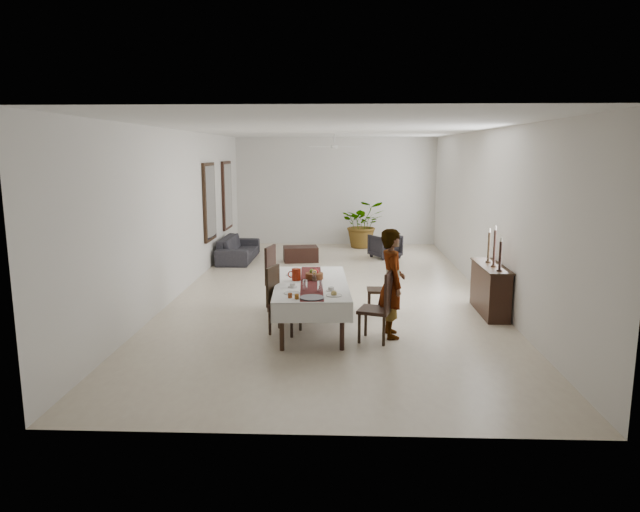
# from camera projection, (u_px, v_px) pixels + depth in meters

# --- Properties ---
(floor) EXTENTS (6.00, 12.00, 0.00)m
(floor) POSITION_uv_depth(u_px,v_px,m) (332.00, 291.00, 11.57)
(floor) COLOR beige
(floor) RESTS_ON ground
(ceiling) EXTENTS (6.00, 12.00, 0.02)m
(ceiling) POSITION_uv_depth(u_px,v_px,m) (332.00, 130.00, 10.99)
(ceiling) COLOR white
(ceiling) RESTS_ON wall_back
(wall_back) EXTENTS (6.00, 0.02, 3.20)m
(wall_back) POSITION_uv_depth(u_px,v_px,m) (335.00, 191.00, 17.18)
(wall_back) COLOR silver
(wall_back) RESTS_ON floor
(wall_front) EXTENTS (6.00, 0.02, 3.20)m
(wall_front) POSITION_uv_depth(u_px,v_px,m) (320.00, 278.00, 5.38)
(wall_front) COLOR silver
(wall_front) RESTS_ON floor
(wall_left) EXTENTS (0.02, 12.00, 3.20)m
(wall_left) POSITION_uv_depth(u_px,v_px,m) (182.00, 212.00, 11.40)
(wall_left) COLOR silver
(wall_left) RESTS_ON floor
(wall_right) EXTENTS (0.02, 12.00, 3.20)m
(wall_right) POSITION_uv_depth(u_px,v_px,m) (485.00, 213.00, 11.17)
(wall_right) COLOR silver
(wall_right) RESTS_ON floor
(dining_table_top) EXTENTS (1.11, 2.38, 0.05)m
(dining_table_top) POSITION_uv_depth(u_px,v_px,m) (311.00, 284.00, 9.06)
(dining_table_top) COLOR black
(dining_table_top) RESTS_ON table_leg_fl
(table_leg_fl) EXTENTS (0.07, 0.07, 0.68)m
(table_leg_fl) POSITION_uv_depth(u_px,v_px,m) (282.00, 327.00, 8.03)
(table_leg_fl) COLOR black
(table_leg_fl) RESTS_ON floor
(table_leg_fr) EXTENTS (0.07, 0.07, 0.68)m
(table_leg_fr) POSITION_uv_depth(u_px,v_px,m) (342.00, 327.00, 8.05)
(table_leg_fr) COLOR black
(table_leg_fr) RESTS_ON floor
(table_leg_bl) EXTENTS (0.07, 0.07, 0.68)m
(table_leg_bl) POSITION_uv_depth(u_px,v_px,m) (287.00, 290.00, 10.20)
(table_leg_bl) COLOR black
(table_leg_bl) RESTS_ON floor
(table_leg_br) EXTENTS (0.07, 0.07, 0.68)m
(table_leg_br) POSITION_uv_depth(u_px,v_px,m) (335.00, 290.00, 10.22)
(table_leg_br) COLOR black
(table_leg_br) RESTS_ON floor
(tablecloth_top) EXTENTS (1.29, 2.56, 0.01)m
(tablecloth_top) POSITION_uv_depth(u_px,v_px,m) (311.00, 283.00, 9.06)
(tablecloth_top) COLOR white
(tablecloth_top) RESTS_ON dining_table_top
(tablecloth_drape_left) EXTENTS (0.16, 2.49, 0.29)m
(tablecloth_drape_left) POSITION_uv_depth(u_px,v_px,m) (276.00, 291.00, 9.07)
(tablecloth_drape_left) COLOR silver
(tablecloth_drape_left) RESTS_ON dining_table_top
(tablecloth_drape_right) EXTENTS (0.16, 2.49, 0.29)m
(tablecloth_drape_right) POSITION_uv_depth(u_px,v_px,m) (347.00, 291.00, 9.09)
(tablecloth_drape_right) COLOR white
(tablecloth_drape_right) RESTS_ON dining_table_top
(tablecloth_drape_near) EXTENTS (1.14, 0.08, 0.29)m
(tablecloth_drape_near) POSITION_uv_depth(u_px,v_px,m) (312.00, 313.00, 7.86)
(tablecloth_drape_near) COLOR silver
(tablecloth_drape_near) RESTS_ON dining_table_top
(tablecloth_drape_far) EXTENTS (1.14, 0.08, 0.29)m
(tablecloth_drape_far) POSITION_uv_depth(u_px,v_px,m) (311.00, 275.00, 10.30)
(tablecloth_drape_far) COLOR white
(tablecloth_drape_far) RESTS_ON dining_table_top
(table_runner) EXTENTS (0.48, 2.44, 0.00)m
(table_runner) POSITION_uv_depth(u_px,v_px,m) (311.00, 282.00, 9.05)
(table_runner) COLOR #581919
(table_runner) RESTS_ON tablecloth_top
(red_pitcher) EXTENTS (0.15, 0.15, 0.19)m
(red_pitcher) POSITION_uv_depth(u_px,v_px,m) (296.00, 274.00, 9.17)
(red_pitcher) COLOR maroon
(red_pitcher) RESTS_ON tablecloth_top
(pitcher_handle) EXTENTS (0.12, 0.03, 0.12)m
(pitcher_handle) POSITION_uv_depth(u_px,v_px,m) (291.00, 274.00, 9.17)
(pitcher_handle) COLOR maroon
(pitcher_handle) RESTS_ON red_pitcher
(wine_glass_near) EXTENTS (0.07, 0.07, 0.16)m
(wine_glass_near) POSITION_uv_depth(u_px,v_px,m) (319.00, 286.00, 8.42)
(wine_glass_near) COLOR white
(wine_glass_near) RESTS_ON tablecloth_top
(wine_glass_mid) EXTENTS (0.07, 0.07, 0.16)m
(wine_glass_mid) POSITION_uv_depth(u_px,v_px,m) (305.00, 285.00, 8.51)
(wine_glass_mid) COLOR white
(wine_glass_mid) RESTS_ON tablecloth_top
(wine_glass_far) EXTENTS (0.07, 0.07, 0.16)m
(wine_glass_far) POSITION_uv_depth(u_px,v_px,m) (314.00, 276.00, 9.09)
(wine_glass_far) COLOR white
(wine_glass_far) RESTS_ON tablecloth_top
(teacup_right) EXTENTS (0.09, 0.09, 0.06)m
(teacup_right) POSITION_uv_depth(u_px,v_px,m) (331.00, 289.00, 8.48)
(teacup_right) COLOR silver
(teacup_right) RESTS_ON saucer_right
(saucer_right) EXTENTS (0.15, 0.15, 0.01)m
(saucer_right) POSITION_uv_depth(u_px,v_px,m) (331.00, 291.00, 8.49)
(saucer_right) COLOR white
(saucer_right) RESTS_ON tablecloth_top
(teacup_left) EXTENTS (0.09, 0.09, 0.06)m
(teacup_left) POSITION_uv_depth(u_px,v_px,m) (293.00, 285.00, 8.71)
(teacup_left) COLOR white
(teacup_left) RESTS_ON saucer_left
(saucer_left) EXTENTS (0.15, 0.15, 0.01)m
(saucer_left) POSITION_uv_depth(u_px,v_px,m) (293.00, 287.00, 8.71)
(saucer_left) COLOR silver
(saucer_left) RESTS_ON tablecloth_top
(plate_near_right) EXTENTS (0.23, 0.23, 0.01)m
(plate_near_right) POSITION_uv_depth(u_px,v_px,m) (334.00, 295.00, 8.20)
(plate_near_right) COLOR silver
(plate_near_right) RESTS_ON tablecloth_top
(bread_near_right) EXTENTS (0.09, 0.09, 0.09)m
(bread_near_right) POSITION_uv_depth(u_px,v_px,m) (334.00, 293.00, 8.20)
(bread_near_right) COLOR tan
(bread_near_right) RESTS_ON plate_near_right
(plate_near_left) EXTENTS (0.23, 0.23, 0.01)m
(plate_near_left) POSITION_uv_depth(u_px,v_px,m) (292.00, 293.00, 8.33)
(plate_near_left) COLOR silver
(plate_near_left) RESTS_ON tablecloth_top
(plate_far_left) EXTENTS (0.23, 0.23, 0.01)m
(plate_far_left) POSITION_uv_depth(u_px,v_px,m) (293.00, 275.00, 9.57)
(plate_far_left) COLOR white
(plate_far_left) RESTS_ON tablecloth_top
(serving_tray) EXTENTS (0.35, 0.35, 0.02)m
(serving_tray) POSITION_uv_depth(u_px,v_px,m) (312.00, 298.00, 8.05)
(serving_tray) COLOR #3D3D42
(serving_tray) RESTS_ON tablecloth_top
(jam_jar_a) EXTENTS (0.06, 0.06, 0.07)m
(jam_jar_a) POSITION_uv_depth(u_px,v_px,m) (297.00, 296.00, 8.02)
(jam_jar_a) COLOR #945315
(jam_jar_a) RESTS_ON tablecloth_top
(jam_jar_b) EXTENTS (0.06, 0.06, 0.07)m
(jam_jar_b) POSITION_uv_depth(u_px,v_px,m) (290.00, 296.00, 8.07)
(jam_jar_b) COLOR maroon
(jam_jar_b) RESTS_ON tablecloth_top
(fruit_basket) EXTENTS (0.29, 0.29, 0.10)m
(fruit_basket) POSITION_uv_depth(u_px,v_px,m) (314.00, 276.00, 9.28)
(fruit_basket) COLOR brown
(fruit_basket) RESTS_ON tablecloth_top
(fruit_red) EXTENTS (0.09, 0.09, 0.09)m
(fruit_red) POSITION_uv_depth(u_px,v_px,m) (316.00, 271.00, 9.29)
(fruit_red) COLOR #AA1116
(fruit_red) RESTS_ON fruit_basket
(fruit_green) EXTENTS (0.08, 0.08, 0.08)m
(fruit_green) POSITION_uv_depth(u_px,v_px,m) (312.00, 271.00, 9.30)
(fruit_green) COLOR #4D7B25
(fruit_green) RESTS_ON fruit_basket
(fruit_yellow) EXTENTS (0.08, 0.08, 0.08)m
(fruit_yellow) POSITION_uv_depth(u_px,v_px,m) (314.00, 272.00, 9.22)
(fruit_yellow) COLOR gold
(fruit_yellow) RESTS_ON fruit_basket
(chair_right_near_seat) EXTENTS (0.56, 0.56, 0.05)m
(chair_right_near_seat) POSITION_uv_depth(u_px,v_px,m) (375.00, 310.00, 8.43)
(chair_right_near_seat) COLOR black
(chair_right_near_seat) RESTS_ON chair_right_near_leg_fl
(chair_right_near_leg_fl) EXTENTS (0.06, 0.06, 0.44)m
(chair_right_near_leg_fl) POSITION_uv_depth(u_px,v_px,m) (384.00, 331.00, 8.24)
(chair_right_near_leg_fl) COLOR black
(chair_right_near_leg_fl) RESTS_ON floor
(chair_right_near_leg_fr) EXTENTS (0.06, 0.06, 0.44)m
(chair_right_near_leg_fr) POSITION_uv_depth(u_px,v_px,m) (389.00, 324.00, 8.58)
(chair_right_near_leg_fr) COLOR black
(chair_right_near_leg_fr) RESTS_ON floor
(chair_right_near_leg_bl) EXTENTS (0.06, 0.06, 0.44)m
(chair_right_near_leg_bl) POSITION_uv_depth(u_px,v_px,m) (359.00, 329.00, 8.36)
(chair_right_near_leg_bl) COLOR black
(chair_right_near_leg_bl) RESTS_ON floor
(chair_right_near_leg_br) EXTENTS (0.06, 0.06, 0.44)m
(chair_right_near_leg_br) POSITION_uv_depth(u_px,v_px,m) (366.00, 322.00, 8.70)
(chair_right_near_leg_br) COLOR black
(chair_right_near_leg_br) RESTS_ON floor
(chair_right_near_back) EXTENTS (0.17, 0.44, 0.57)m
(chair_right_near_back) POSITION_uv_depth(u_px,v_px,m) (389.00, 291.00, 8.30)
(chair_right_near_back) COLOR black
(chair_right_near_back) RESTS_ON chair_right_near_seat
(chair_right_far_seat) EXTENTS (0.39, 0.39, 0.04)m
(chair_right_far_seat) POSITION_uv_depth(u_px,v_px,m) (378.00, 290.00, 9.91)
(chair_right_far_seat) COLOR black
(chair_right_far_seat) RESTS_ON chair_right_far_leg_fl
(chair_right_far_leg_fl) EXTENTS (0.04, 0.04, 0.39)m
(chair_right_far_leg_fl) POSITION_uv_depth(u_px,v_px,m) (388.00, 305.00, 9.78)
(chair_right_far_leg_fl) COLOR black
(chair_right_far_leg_fl) RESTS_ON floor
(chair_right_far_leg_fr) EXTENTS (0.04, 0.04, 0.39)m
(chair_right_far_leg_fr) POSITION_uv_depth(u_px,v_px,m) (387.00, 300.00, 10.10)
(chair_right_far_leg_fr) COLOR black
(chair_right_far_leg_fr) RESTS_ON floor
(chair_right_far_leg_bl) EXTENTS (0.04, 0.04, 0.39)m
(chair_right_far_leg_bl) POSITION_uv_depth(u_px,v_px,m) (369.00, 304.00, 9.79)
(chair_right_far_leg_bl) COLOR black
(chair_right_far_leg_bl) RESTS_ON floor
(chair_right_far_leg_br) EXTENTS (0.04, 0.04, 0.39)m
(chair_right_far_leg_br) POSITION_uv_depth(u_px,v_px,m) (369.00, 300.00, 10.11)
(chair_right_far_leg_br) COLOR black
(chair_right_far_leg_br) RESTS_ON floor
(chair_right_far_back) EXTENTS (0.04, 0.39, 0.50)m
(chair_right_far_back) POSITION_uv_depth(u_px,v_px,m) (389.00, 275.00, 9.85)
(chair_right_far_back) COLOR black
(chair_right_far_back) RESTS_ON chair_right_far_seat
(chair_left_near_seat) EXTENTS (0.55, 0.55, 0.05)m
(chair_left_near_seat) POSITION_uv_depth(u_px,v_px,m) (285.00, 304.00, 8.80)
(chair_left_near_seat) COLOR black
(chair_left_near_seat) RESTS_ON chair_left_near_leg_fl
(chair_left_near_leg_fl) EXTENTS (0.06, 0.06, 0.44)m
(chair_left_near_leg_fl) POSITION_uv_depth(u_px,v_px,m) (279.00, 315.00, 9.07)
(chair_left_near_leg_fl) COLOR black
(chair_left_near_leg_fl) RESTS_ON floor
(chair_left_near_leg_fr) EXTENTS (0.06, 0.06, 0.44)m
(chair_left_near_leg_fr) POSITION_uv_depth(u_px,v_px,m) (270.00, 321.00, 8.74)
(chair_left_near_leg_fr) COLOR black
(chair_left_near_leg_fr) RESTS_ON floor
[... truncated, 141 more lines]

